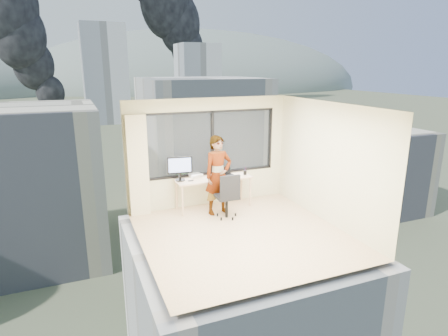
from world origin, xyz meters
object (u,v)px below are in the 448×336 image
desk (214,192)px  laptop (228,172)px  chair (227,195)px  monitor (180,168)px  game_console (196,175)px  person (218,175)px  handbag (226,170)px

desk → laptop: 0.61m
chair → laptop: 0.86m
desk → chair: size_ratio=1.69×
desk → monitor: size_ratio=3.13×
chair → game_console: (-0.42, 0.93, 0.25)m
game_console → desk: bearing=-46.1°
person → handbag: (0.44, 0.60, -0.07)m
laptop → handbag: 0.20m
monitor → game_console: bearing=28.8°
chair → game_console: chair is taller
monitor → laptop: monitor is taller
laptop → person: bearing=-148.8°
chair → monitor: monitor is taller
person → handbag: bearing=47.0°
person → laptop: size_ratio=5.71×
chair → person: 0.50m
monitor → game_console: 0.53m
monitor → game_console: size_ratio=2.04×
game_console → handbag: handbag is taller
monitor → laptop: size_ratio=1.80×
monitor → desk: bearing=2.5°
game_console → monitor: bearing=-171.8°
desk → laptop: size_ratio=5.64×
handbag → person: bearing=-134.6°
laptop → handbag: laptop is taller
chair → person: size_ratio=0.58×
desk → game_console: bearing=147.3°
person → laptop: (0.41, 0.41, -0.06)m
monitor → laptop: (1.18, -0.04, -0.19)m
desk → person: size_ratio=0.99×
chair → person: person is taller
handbag → game_console: bearing=170.4°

